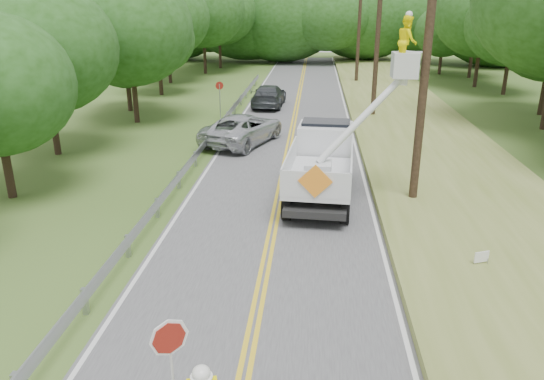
{
  "coord_description": "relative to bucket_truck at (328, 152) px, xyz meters",
  "views": [
    {
      "loc": [
        1.27,
        -9.37,
        7.13
      ],
      "look_at": [
        0.0,
        6.0,
        1.5
      ],
      "focal_mm": 34.27,
      "sensor_mm": 36.0,
      "label": 1
    }
  ],
  "objects": [
    {
      "name": "suv_darkgrey",
      "position": [
        -3.87,
        17.12,
        -0.75
      ],
      "size": [
        2.32,
        5.29,
        1.51
      ],
      "primitive_type": "imported",
      "rotation": [
        0.0,
        0.0,
        3.1
      ],
      "color": "#3B4044",
      "rests_on": "road"
    },
    {
      "name": "treeline_left",
      "position": [
        -12.44,
        21.26,
        3.94
      ],
      "size": [
        10.66,
        54.57,
        10.1
      ],
      "color": "#332319",
      "rests_on": "ground"
    },
    {
      "name": "utility_poles",
      "position": [
        3.13,
        6.56,
        3.74
      ],
      "size": [
        1.6,
        43.3,
        10.0
      ],
      "color": "black",
      "rests_on": "ground"
    },
    {
      "name": "ground",
      "position": [
        -1.87,
        -10.45,
        -1.53
      ],
      "size": [
        140.0,
        140.0,
        0.0
      ],
      "primitive_type": "plane",
      "color": "#33551B",
      "rests_on": "ground"
    },
    {
      "name": "treeline_horizon",
      "position": [
        -1.79,
        45.85,
        3.97
      ],
      "size": [
        56.51,
        15.07,
        11.3
      ],
      "color": "#1E4712",
      "rests_on": "ground"
    },
    {
      "name": "stop_sign_permanent",
      "position": [
        -6.55,
        12.37,
        0.07
      ],
      "size": [
        0.5,
        0.19,
        2.43
      ],
      "color": "#9B9EA3",
      "rests_on": "ground"
    },
    {
      "name": "suv_silver",
      "position": [
        -4.32,
        6.73,
        -0.72
      ],
      "size": [
        4.43,
        6.23,
        1.58
      ],
      "primitive_type": "imported",
      "rotation": [
        0.0,
        0.0,
        2.79
      ],
      "color": "silver",
      "rests_on": "road"
    },
    {
      "name": "tall_grass_verge",
      "position": [
        5.23,
        3.55,
        -1.38
      ],
      "size": [
        7.0,
        96.0,
        0.3
      ],
      "primitive_type": "cube",
      "color": "olive",
      "rests_on": "ground"
    },
    {
      "name": "road",
      "position": [
        -1.87,
        3.55,
        -1.52
      ],
      "size": [
        7.2,
        96.0,
        0.03
      ],
      "color": "#4B4B4D",
      "rests_on": "ground"
    },
    {
      "name": "yard_sign",
      "position": [
        4.11,
        -6.61,
        -1.06
      ],
      "size": [
        0.43,
        0.19,
        0.66
      ],
      "color": "white",
      "rests_on": "ground"
    },
    {
      "name": "bucket_truck",
      "position": [
        0.0,
        0.0,
        0.0
      ],
      "size": [
        4.51,
        6.95,
        6.68
      ],
      "color": "black",
      "rests_on": "road"
    },
    {
      "name": "guardrail",
      "position": [
        -5.89,
        4.45,
        -0.97
      ],
      "size": [
        0.18,
        48.0,
        0.77
      ],
      "color": "#9B9EA3",
      "rests_on": "ground"
    }
  ]
}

